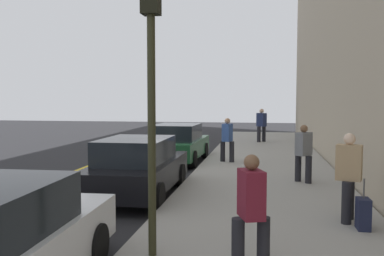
% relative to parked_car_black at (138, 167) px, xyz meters
% --- Properties ---
extents(ground_plane, '(56.00, 56.00, 0.00)m').
position_rel_parked_car_black_xyz_m(ground_plane, '(5.59, 0.05, -0.76)').
color(ground_plane, black).
extents(sidewalk, '(28.00, 4.60, 0.15)m').
position_rel_parked_car_black_xyz_m(sidewalk, '(5.59, -3.25, -0.68)').
color(sidewalk, gray).
rests_on(sidewalk, ground).
extents(lane_stripe_centre, '(28.00, 0.14, 0.01)m').
position_rel_parked_car_black_xyz_m(lane_stripe_centre, '(5.59, 3.25, -0.75)').
color(lane_stripe_centre, gold).
rests_on(lane_stripe_centre, ground).
extents(parked_car_black, '(4.31, 1.92, 1.51)m').
position_rel_parked_car_black_xyz_m(parked_car_black, '(0.00, 0.00, 0.00)').
color(parked_car_black, black).
rests_on(parked_car_black, ground).
extents(parked_car_green, '(4.26, 1.98, 1.51)m').
position_rel_parked_car_black_xyz_m(parked_car_green, '(5.78, 0.12, -0.00)').
color(parked_car_green, black).
rests_on(parked_car_green, ground).
extents(pedestrian_navy_coat, '(0.56, 0.57, 1.81)m').
position_rel_parked_car_black_xyz_m(pedestrian_navy_coat, '(12.80, -3.11, 0.36)').
color(pedestrian_navy_coat, black).
rests_on(pedestrian_navy_coat, sidewalk).
extents(pedestrian_grey_coat, '(0.51, 0.50, 1.63)m').
position_rel_parked_car_black_xyz_m(pedestrian_grey_coat, '(1.80, -4.30, 0.26)').
color(pedestrian_grey_coat, black).
rests_on(pedestrian_grey_coat, sidewalk).
extents(pedestrian_tan_coat, '(0.54, 0.53, 1.71)m').
position_rel_parked_car_black_xyz_m(pedestrian_tan_coat, '(-1.94, -4.79, 0.30)').
color(pedestrian_tan_coat, black).
rests_on(pedestrian_tan_coat, sidewalk).
extents(pedestrian_burgundy_coat, '(0.50, 0.51, 1.62)m').
position_rel_parked_car_black_xyz_m(pedestrian_burgundy_coat, '(-4.67, -3.01, 0.26)').
color(pedestrian_burgundy_coat, black).
rests_on(pedestrian_burgundy_coat, sidewalk).
extents(pedestrian_blue_coat, '(0.50, 0.53, 1.64)m').
position_rel_parked_car_black_xyz_m(pedestrian_blue_coat, '(5.28, -1.86, 0.27)').
color(pedestrian_blue_coat, black).
rests_on(pedestrian_blue_coat, sidewalk).
extents(traffic_light_pole, '(0.35, 0.26, 4.28)m').
position_rel_parked_car_black_xyz_m(traffic_light_pole, '(-4.25, -1.53, 2.29)').
color(traffic_light_pole, '#2D2D19').
rests_on(traffic_light_pole, sidewalk).
extents(rolling_suitcase, '(0.34, 0.22, 0.93)m').
position_rel_parked_car_black_xyz_m(rolling_suitcase, '(-2.43, -4.96, -0.32)').
color(rolling_suitcase, '#191E38').
rests_on(rolling_suitcase, sidewalk).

